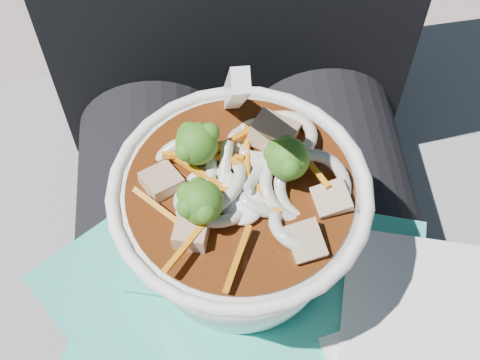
{
  "coord_description": "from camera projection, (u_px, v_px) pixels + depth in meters",
  "views": [
    {
      "loc": [
        -0.03,
        -0.19,
        1.05
      ],
      "look_at": [
        -0.01,
        0.03,
        0.7
      ],
      "focal_mm": 50.0,
      "sensor_mm": 36.0,
      "label": 1
    }
  ],
  "objects": [
    {
      "name": "person_body",
      "position": [
        250.0,
        224.0,
        0.59
      ],
      "size": [
        0.34,
        0.94,
        0.98
      ],
      "color": "black",
      "rests_on": "ground"
    },
    {
      "name": "plastic_bag",
      "position": [
        267.0,
        317.0,
        0.49
      ],
      "size": [
        0.36,
        0.28,
        0.02
      ],
      "color": "teal",
      "rests_on": "lap"
    },
    {
      "name": "stone_ledge",
      "position": [
        242.0,
        301.0,
        0.89
      ],
      "size": [
        1.04,
        0.58,
        0.43
      ],
      "primitive_type": "cube",
      "rotation": [
        0.0,
        0.0,
        0.09
      ],
      "color": "slate",
      "rests_on": "ground"
    },
    {
      "name": "lap",
      "position": [
        260.0,
        335.0,
        0.57
      ],
      "size": [
        0.32,
        0.48,
        0.15
      ],
      "color": "black",
      "rests_on": "stone_ledge"
    },
    {
      "name": "napkins",
      "position": [
        433.0,
        359.0,
        0.46
      ],
      "size": [
        0.16,
        0.2,
        0.01
      ],
      "color": "silver",
      "rests_on": "plastic_bag"
    },
    {
      "name": "udon_bowl",
      "position": [
        240.0,
        215.0,
        0.46
      ],
      "size": [
        0.19,
        0.19,
        0.21
      ],
      "color": "white",
      "rests_on": "plastic_bag"
    }
  ]
}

